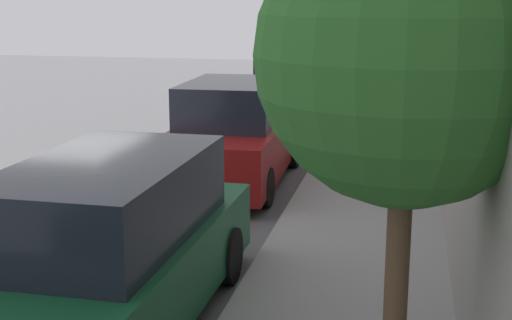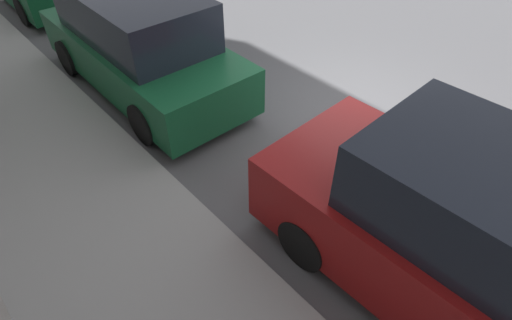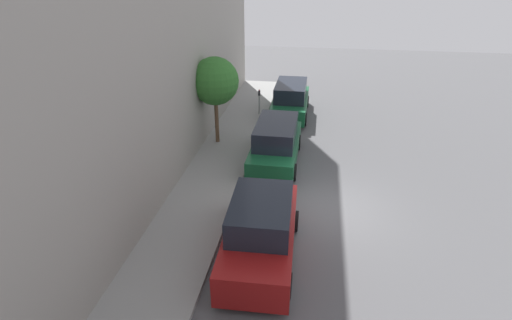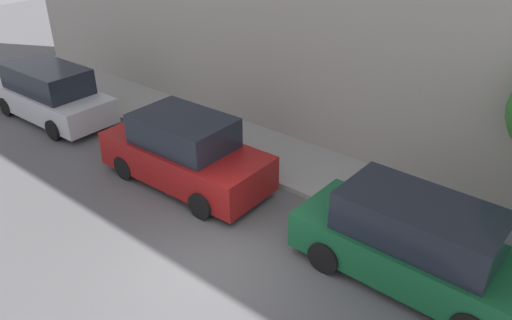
# 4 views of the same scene
# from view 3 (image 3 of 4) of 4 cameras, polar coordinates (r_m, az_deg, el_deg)

# --- Properties ---
(ground_plane) EXTENTS (60.00, 60.00, 0.00)m
(ground_plane) POSITION_cam_3_polar(r_m,az_deg,el_deg) (14.92, 10.49, -6.72)
(ground_plane) COLOR #515154
(sidewalk) EXTENTS (2.52, 32.00, 0.15)m
(sidewalk) POSITION_cam_3_polar(r_m,az_deg,el_deg) (15.38, -7.52, -5.05)
(sidewalk) COLOR gray
(sidewalk) RESTS_ON ground_plane
(parked_minivan_nearest) EXTENTS (2.02, 4.91, 1.90)m
(parked_minivan_nearest) POSITION_cam_3_polar(r_m,az_deg,el_deg) (23.25, 4.95, 8.56)
(parked_minivan_nearest) COLOR #14512D
(parked_minivan_nearest) RESTS_ON ground_plane
(parked_minivan_second) EXTENTS (2.02, 4.92, 1.90)m
(parked_minivan_second) POSITION_cam_3_polar(r_m,az_deg,el_deg) (17.50, 2.87, 2.40)
(parked_minivan_second) COLOR #14512D
(parked_minivan_second) RESTS_ON ground_plane
(parked_suv_third) EXTENTS (2.09, 4.85, 1.98)m
(parked_suv_third) POSITION_cam_3_polar(r_m,az_deg,el_deg) (11.98, 0.70, -10.09)
(parked_suv_third) COLOR maroon
(parked_suv_third) RESTS_ON ground_plane
(parking_meter_near) EXTENTS (0.11, 0.15, 1.43)m
(parking_meter_near) POSITION_cam_3_polar(r_m,az_deg,el_deg) (22.95, 0.46, 8.70)
(parking_meter_near) COLOR #ADADB2
(parking_meter_near) RESTS_ON sidewalk
(street_tree) EXTENTS (2.20, 2.20, 4.11)m
(street_tree) POSITION_cam_3_polar(r_m,az_deg,el_deg) (18.66, -5.89, 11.10)
(street_tree) COLOR brown
(street_tree) RESTS_ON sidewalk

